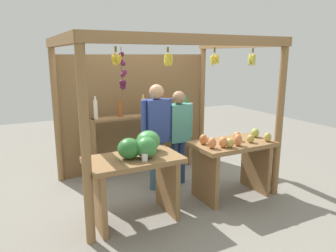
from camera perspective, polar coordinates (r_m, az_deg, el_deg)
ground_plane at (r=4.94m, az=-1.05°, el=-10.84°), size 12.00×12.00×0.00m
market_stall at (r=4.94m, az=-3.25°, el=5.00°), size 2.79×2.06×2.20m
fruit_counter_left at (r=3.82m, az=-5.63°, el=-7.02°), size 1.12×0.65×1.05m
fruit_counter_right at (r=4.51m, az=11.53°, el=-5.37°), size 1.12×0.64×0.96m
bottle_shelf_unit at (r=5.33m, az=-4.39°, el=-0.29°), size 1.79×0.22×1.36m
vendor_man at (r=4.57m, az=-2.05°, el=-0.36°), size 0.48×0.21×1.57m
vendor_woman at (r=4.80m, az=1.92°, el=-0.71°), size 0.48×0.20×1.46m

